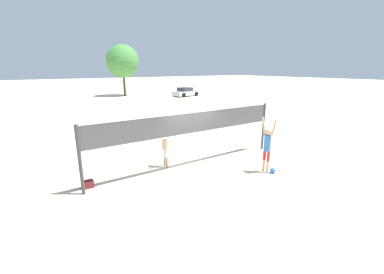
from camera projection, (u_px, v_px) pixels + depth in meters
name	position (u px, v px, depth m)	size (l,w,h in m)	color
ground_plane	(192.00, 167.00, 11.20)	(200.00, 200.00, 0.00)	beige
volleyball_net	(192.00, 127.00, 10.74)	(9.08, 0.12, 2.43)	#38383D
player_spiker	(267.00, 144.00, 10.31)	(0.28, 0.72, 2.28)	tan
player_blocker	(165.00, 144.00, 10.92)	(0.28, 0.69, 2.00)	tan
volleyball	(273.00, 171.00, 10.46)	(0.23, 0.23, 0.23)	blue
gear_bag	(88.00, 184.00, 9.21)	(0.40, 0.29, 0.26)	maroon
parked_car_mid	(186.00, 92.00, 38.39)	(4.32, 2.40, 1.32)	#B7B7BC
tree_left_cluster	(123.00, 61.00, 38.01)	(4.81, 4.81, 7.48)	#4C3823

